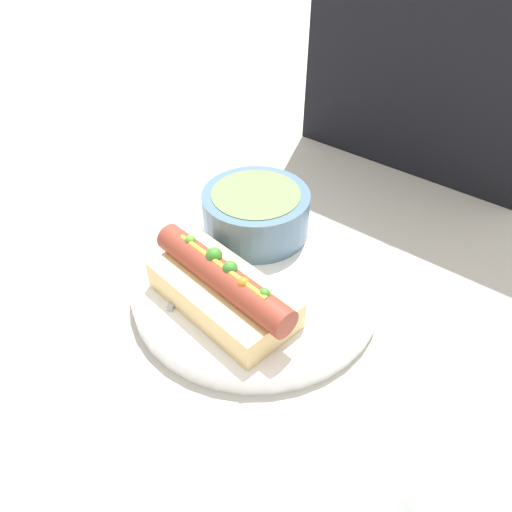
{
  "coord_description": "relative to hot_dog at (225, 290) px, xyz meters",
  "views": [
    {
      "loc": [
        0.24,
        -0.3,
        0.38
      ],
      "look_at": [
        0.0,
        0.0,
        0.05
      ],
      "focal_mm": 35.0,
      "sensor_mm": 36.0,
      "label": 1
    }
  ],
  "objects": [
    {
      "name": "soup_bowl",
      "position": [
        -0.05,
        0.11,
        0.0
      ],
      "size": [
        0.12,
        0.12,
        0.05
      ],
      "color": "slate",
      "rests_on": "dinner_plate"
    },
    {
      "name": "dinner_plate",
      "position": [
        -0.0,
        0.05,
        -0.03
      ],
      "size": [
        0.26,
        0.26,
        0.02
      ],
      "color": "white",
      "rests_on": "ground_plane"
    },
    {
      "name": "hot_dog",
      "position": [
        0.0,
        0.0,
        0.0
      ],
      "size": [
        0.17,
        0.09,
        0.06
      ],
      "rotation": [
        0.0,
        0.0,
        -0.13
      ],
      "color": "#E5C17F",
      "rests_on": "dinner_plate"
    },
    {
      "name": "ground_plane",
      "position": [
        -0.0,
        0.05,
        -0.04
      ],
      "size": [
        4.0,
        4.0,
        0.0
      ],
      "primitive_type": "plane",
      "color": "#BCB7AD"
    },
    {
      "name": "spoon",
      "position": [
        -0.08,
        0.07,
        -0.02
      ],
      "size": [
        0.07,
        0.15,
        0.01
      ],
      "rotation": [
        0.0,
        0.0,
        1.98
      ],
      "color": "#B7B7BC",
      "rests_on": "dinner_plate"
    }
  ]
}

